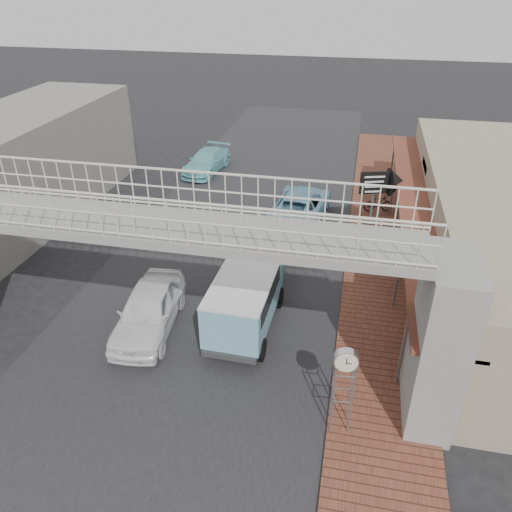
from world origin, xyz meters
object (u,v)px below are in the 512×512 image
at_px(motorcycle_near, 401,261).
at_px(arrow_sign, 394,183).
at_px(dark_sedan, 262,261).
at_px(angkot_far, 206,161).
at_px(motorcycle_far, 378,203).
at_px(white_hatchback, 149,310).
at_px(angkot_curb, 300,205).
at_px(angkot_van, 245,297).
at_px(street_clock, 346,364).

height_order(motorcycle_near, arrow_sign, arrow_sign).
bearing_deg(motorcycle_near, arrow_sign, -1.83).
relative_size(dark_sedan, angkot_far, 0.90).
bearing_deg(motorcycle_near, dark_sedan, 91.13).
bearing_deg(arrow_sign, motorcycle_far, 80.48).
relative_size(angkot_far, motorcycle_far, 2.98).
relative_size(white_hatchback, angkot_far, 1.01).
xyz_separation_m(motorcycle_far, arrow_sign, (0.39, -2.98, 2.31)).
bearing_deg(angkot_far, arrow_sign, -26.01).
bearing_deg(dark_sedan, angkot_far, 116.34).
relative_size(white_hatchback, angkot_curb, 0.84).
height_order(white_hatchback, arrow_sign, arrow_sign).
distance_m(angkot_van, motorcycle_far, 11.52).
height_order(dark_sedan, angkot_far, dark_sedan).
relative_size(angkot_curb, angkot_far, 1.20).
bearing_deg(street_clock, white_hatchback, 150.16).
bearing_deg(angkot_van, motorcycle_far, 68.42).
height_order(white_hatchback, street_clock, street_clock).
bearing_deg(street_clock, motorcycle_far, 80.33).
height_order(motorcycle_far, street_clock, street_clock).
bearing_deg(white_hatchback, angkot_curb, 62.67).
distance_m(angkot_far, arrow_sign, 12.93).
xyz_separation_m(angkot_curb, arrow_sign, (4.20, -1.58, 2.12)).
distance_m(dark_sedan, angkot_far, 12.37).
xyz_separation_m(motorcycle_near, arrow_sign, (-0.52, 2.68, 2.32)).
distance_m(angkot_far, angkot_van, 15.68).
relative_size(angkot_far, angkot_van, 1.02).
height_order(motorcycle_near, street_clock, street_clock).
bearing_deg(motorcycle_near, street_clock, 154.65).
xyz_separation_m(motorcycle_far, street_clock, (-1.01, -14.25, 1.75)).
xyz_separation_m(white_hatchback, angkot_curb, (3.93, 9.82, -0.02)).
xyz_separation_m(motorcycle_near, motorcycle_far, (-0.90, 5.65, 0.01)).
distance_m(angkot_curb, street_clock, 13.25).
bearing_deg(white_hatchback, street_clock, -29.76).
height_order(angkot_curb, street_clock, street_clock).
xyz_separation_m(white_hatchback, dark_sedan, (3.14, 4.20, -0.11)).
bearing_deg(arrow_sign, motorcycle_near, -96.01).
bearing_deg(arrow_sign, street_clock, -114.03).
bearing_deg(angkot_far, dark_sedan, -55.59).
distance_m(dark_sedan, angkot_curb, 5.68).
relative_size(angkot_curb, arrow_sign, 1.56).
distance_m(dark_sedan, motorcycle_near, 5.68).
bearing_deg(motorcycle_near, angkot_far, 36.57).
bearing_deg(motorcycle_far, arrow_sign, 173.43).
xyz_separation_m(dark_sedan, angkot_far, (-5.69, 10.98, -0.01)).
relative_size(angkot_van, arrow_sign, 1.27).
xyz_separation_m(angkot_far, angkot_van, (5.80, -14.55, 0.70)).
distance_m(dark_sedan, arrow_sign, 6.79).
bearing_deg(angkot_van, arrow_sign, 58.74).
xyz_separation_m(angkot_far, street_clock, (9.28, -18.21, 1.65)).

